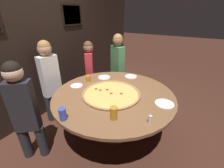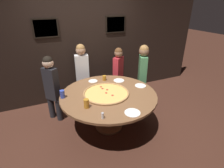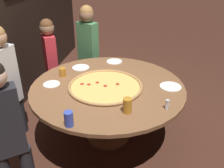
{
  "view_description": "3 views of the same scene",
  "coord_description": "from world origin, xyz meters",
  "views": [
    {
      "loc": [
        -1.65,
        -0.94,
        1.81
      ],
      "look_at": [
        -0.01,
        0.02,
        0.89
      ],
      "focal_mm": 24.0,
      "sensor_mm": 36.0,
      "label": 1
    },
    {
      "loc": [
        -1.07,
        -2.56,
        2.25
      ],
      "look_at": [
        0.03,
        -0.09,
        0.97
      ],
      "focal_mm": 28.0,
      "sensor_mm": 36.0,
      "label": 2
    },
    {
      "loc": [
        -2.44,
        -0.48,
        2.07
      ],
      "look_at": [
        -0.04,
        -0.06,
        0.78
      ],
      "focal_mm": 40.0,
      "sensor_mm": 36.0,
      "label": 3
    }
  ],
  "objects": [
    {
      "name": "ground_plane",
      "position": [
        0.0,
        0.0,
        0.0
      ],
      "size": [
        24.0,
        24.0,
        0.0
      ],
      "primitive_type": "plane",
      "color": "#422319"
    },
    {
      "name": "white_plate_right_side",
      "position": [
        0.7,
        0.04,
        0.74
      ],
      "size": [
        0.22,
        0.22,
        0.01
      ],
      "primitive_type": "cylinder",
      "color": "white",
      "rests_on": "dining_table"
    },
    {
      "name": "diner_side_right",
      "position": [
        -0.17,
        1.14,
        0.81
      ],
      "size": [
        0.37,
        0.21,
        1.42
      ],
      "rotation": [
        0.0,
        0.0,
        2.99
      ],
      "color": "#232328",
      "rests_on": "ground_plane"
    },
    {
      "name": "dining_table",
      "position": [
        0.0,
        0.0,
        0.62
      ],
      "size": [
        1.74,
        1.74,
        0.74
      ],
      "color": "brown",
      "rests_on": "ground_plane"
    },
    {
      "name": "white_plate_beside_cup",
      "position": [
        -0.08,
        0.64,
        0.74
      ],
      "size": [
        0.19,
        0.19,
        0.01
      ],
      "primitive_type": "cylinder",
      "color": "white",
      "rests_on": "dining_table"
    },
    {
      "name": "drink_cup_far_right",
      "position": [
        -0.49,
        -0.28,
        0.81
      ],
      "size": [
        0.08,
        0.08,
        0.15
      ],
      "primitive_type": "cylinder",
      "color": "#BC7A23",
      "rests_on": "dining_table"
    },
    {
      "name": "drink_cup_near_left",
      "position": [
        -0.78,
        0.19,
        0.81
      ],
      "size": [
        0.08,
        0.08,
        0.14
      ],
      "primitive_type": "cylinder",
      "color": "#384CB7",
      "rests_on": "dining_table"
    },
    {
      "name": "diner_centre_back",
      "position": [
        1.04,
        0.5,
        0.81
      ],
      "size": [
        0.27,
        0.38,
        1.43
      ],
      "rotation": [
        0.0,
        0.0,
        -2.02
      ],
      "color": "#232328",
      "rests_on": "ground_plane"
    },
    {
      "name": "diner_side_left",
      "position": [
        -0.9,
        0.72,
        0.77
      ],
      "size": [
        0.31,
        0.34,
        1.36
      ],
      "rotation": [
        0.0,
        0.0,
        2.24
      ],
      "color": "#232328",
      "rests_on": "ground_plane"
    },
    {
      "name": "condiment_shaker",
      "position": [
        -0.37,
        -0.65,
        0.79
      ],
      "size": [
        0.04,
        0.04,
        0.1
      ],
      "color": "silver",
      "rests_on": "dining_table"
    },
    {
      "name": "giant_pizza",
      "position": [
        -0.04,
        0.02,
        0.75
      ],
      "size": [
        0.83,
        0.83,
        0.03
      ],
      "color": "#EAB75B",
      "rests_on": "dining_table"
    },
    {
      "name": "white_plate_near_front",
      "position": [
        0.42,
        0.44,
        0.74
      ],
      "size": [
        0.22,
        0.22,
        0.01
      ],
      "primitive_type": "cylinder",
      "color": "white",
      "rests_on": "dining_table"
    },
    {
      "name": "drink_cup_far_left",
      "position": [
        0.15,
        0.58,
        0.79
      ],
      "size": [
        0.08,
        0.08,
        0.1
      ],
      "primitive_type": "cylinder",
      "color": "#BC7A23",
      "rests_on": "dining_table"
    },
    {
      "name": "white_plate_far_back",
      "position": [
        0.09,
        -0.7,
        0.74
      ],
      "size": [
        0.24,
        0.24,
        0.01
      ],
      "primitive_type": "cylinder",
      "color": "white",
      "rests_on": "dining_table"
    },
    {
      "name": "diner_far_left",
      "position": [
        0.65,
        0.95,
        0.74
      ],
      "size": [
        0.33,
        0.28,
        1.3
      ],
      "rotation": [
        0.0,
        0.0,
        -2.54
      ],
      "color": "#232328",
      "rests_on": "ground_plane"
    }
  ]
}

